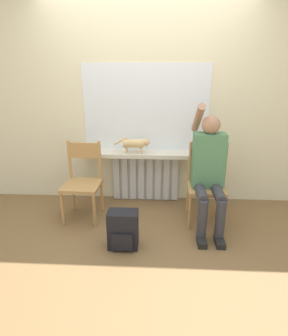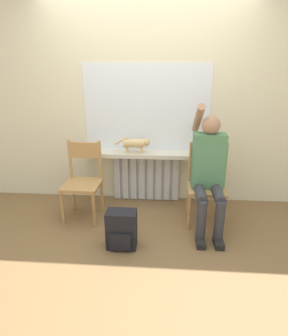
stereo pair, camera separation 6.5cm
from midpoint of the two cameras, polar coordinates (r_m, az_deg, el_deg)
ground_plane at (r=2.88m, az=-0.47°, el=-16.28°), size 12.00×12.00×0.00m
wall_with_window at (r=3.58m, az=1.13°, el=14.19°), size 7.00×0.06×2.70m
radiator at (r=3.74m, az=0.96°, el=-1.80°), size 0.88×0.08×0.65m
windowsill at (r=3.54m, az=0.90°, el=2.89°), size 1.62×0.28×0.05m
window_glass at (r=3.56m, az=1.09°, el=12.08°), size 1.56×0.01×1.05m
chair_left at (r=3.34m, az=-11.78°, el=-2.50°), size 0.43×0.43×0.90m
chair_right at (r=3.25m, az=13.05°, el=-3.18°), size 0.43×0.43×0.90m
person at (r=3.07m, az=13.64°, el=-0.15°), size 0.36×0.97×1.36m
cat at (r=3.46m, az=-1.06°, el=5.01°), size 0.45×0.10×0.20m
backpack at (r=2.83m, az=-3.91°, el=-12.40°), size 0.29×0.21×0.39m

